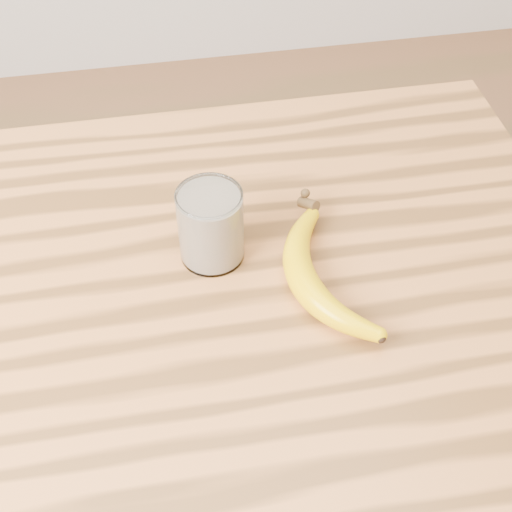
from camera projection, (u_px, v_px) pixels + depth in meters
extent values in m
cube|color=#AF6B32|center=(134.00, 321.00, 0.89)|extent=(1.20, 0.80, 0.04)
cylinder|color=brown|center=(407.00, 289.00, 1.51)|extent=(0.06, 0.06, 0.86)
cylinder|color=white|center=(211.00, 226.00, 0.90)|extent=(0.08, 0.08, 0.10)
torus|color=white|center=(209.00, 195.00, 0.86)|extent=(0.08, 0.08, 0.00)
cylinder|color=#F8DEC2|center=(211.00, 227.00, 0.90)|extent=(0.08, 0.08, 0.09)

